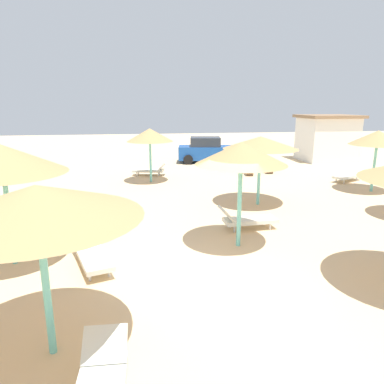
# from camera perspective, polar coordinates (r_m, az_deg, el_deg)

# --- Properties ---
(ground_plane) EXTENTS (80.00, 80.00, 0.00)m
(ground_plane) POSITION_cam_1_polar(r_m,az_deg,el_deg) (8.75, 3.03, -12.46)
(ground_plane) COLOR #DBBA8C
(parasol_2) EXTENTS (2.33, 2.33, 2.73)m
(parasol_2) POSITION_cam_1_polar(r_m,az_deg,el_deg) (17.92, -6.88, 9.16)
(parasol_2) COLOR #6BC6BC
(parasol_2) RESTS_ON ground
(parasol_3) EXTENTS (2.48, 2.48, 2.94)m
(parasol_3) POSITION_cam_1_polar(r_m,az_deg,el_deg) (9.49, 7.99, 6.18)
(parasol_3) COLOR #6BC6BC
(parasol_3) RESTS_ON ground
(parasol_4) EXTENTS (2.43, 2.43, 2.78)m
(parasol_4) POSITION_cam_1_polar(r_m,az_deg,el_deg) (17.79, 27.95, 7.78)
(parasol_4) COLOR #6BC6BC
(parasol_4) RESTS_ON ground
(parasol_5) EXTENTS (2.97, 2.97, 3.01)m
(parasol_5) POSITION_cam_1_polar(r_m,az_deg,el_deg) (9.40, -28.54, 4.71)
(parasol_5) COLOR #6BC6BC
(parasol_5) RESTS_ON ground
(parasol_7) EXTENTS (3.10, 3.10, 2.79)m
(parasol_7) POSITION_cam_1_polar(r_m,az_deg,el_deg) (5.56, -23.93, -1.51)
(parasol_7) COLOR #6BC6BC
(parasol_7) RESTS_ON ground
(parasol_8) EXTENTS (2.90, 2.90, 2.71)m
(parasol_8) POSITION_cam_1_polar(r_m,az_deg,el_deg) (13.87, 11.08, 7.83)
(parasol_8) COLOR #6BC6BC
(parasol_8) RESTS_ON ground
(lounger_2) EXTENTS (1.96, 0.99, 0.76)m
(lounger_2) POSITION_cam_1_polar(r_m,az_deg,el_deg) (19.83, -6.73, 3.60)
(lounger_2) COLOR silver
(lounger_2) RESTS_ON ground
(lounger_3) EXTENTS (1.90, 0.75, 0.77)m
(lounger_3) POSITION_cam_1_polar(r_m,az_deg,el_deg) (11.40, 8.79, -4.40)
(lounger_3) COLOR silver
(lounger_3) RESTS_ON ground
(lounger_4) EXTENTS (1.98, 1.45, 0.66)m
(lounger_4) POSITION_cam_1_polar(r_m,az_deg,el_deg) (19.96, 24.07, 2.50)
(lounger_4) COLOR silver
(lounger_4) RESTS_ON ground
(lounger_5) EXTENTS (1.19, 1.97, 0.79)m
(lounger_5) POSITION_cam_1_polar(r_m,az_deg,el_deg) (9.13, -15.90, -9.61)
(lounger_5) COLOR silver
(lounger_5) RESTS_ON ground
(bench_0) EXTENTS (0.63, 1.54, 0.49)m
(bench_0) POSITION_cam_1_polar(r_m,az_deg,el_deg) (20.33, 9.20, 3.85)
(bench_0) COLOR brown
(bench_0) RESTS_ON ground
(bench_1) EXTENTS (0.41, 1.50, 0.49)m
(bench_1) POSITION_cam_1_polar(r_m,az_deg,el_deg) (21.16, 12.02, 4.12)
(bench_1) COLOR brown
(bench_1) RESTS_ON ground
(parked_car) EXTENTS (4.22, 2.48, 1.72)m
(parked_car) POSITION_cam_1_polar(r_m,az_deg,el_deg) (24.14, 2.53, 6.77)
(parked_car) COLOR #194C9E
(parked_car) RESTS_ON ground
(beach_cabana) EXTENTS (3.79, 3.35, 3.17)m
(beach_cabana) POSITION_cam_1_polar(r_m,az_deg,el_deg) (26.57, 21.04, 8.24)
(beach_cabana) COLOR white
(beach_cabana) RESTS_ON ground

